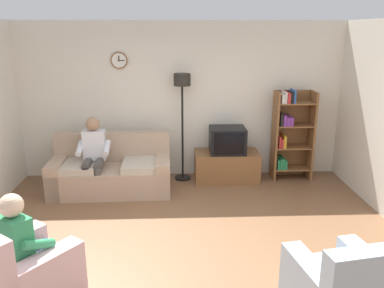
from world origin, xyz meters
TOP-DOWN VIEW (x-y plane):
  - ground_plane at (0.00, 0.00)m, footprint 12.00×12.00m
  - back_wall_assembly at (-0.00, 2.66)m, footprint 6.20×0.17m
  - couch at (-1.16, 1.87)m, footprint 1.92×0.92m
  - tv_stand at (0.77, 2.25)m, footprint 1.10×0.56m
  - tv at (0.77, 2.23)m, footprint 0.60×0.49m
  - bookshelf at (1.87, 2.32)m, footprint 0.68×0.36m
  - floor_lamp at (0.01, 2.35)m, footprint 0.28×0.28m
  - armchair_near_window at (-1.61, -0.86)m, footprint 1.17×1.19m
  - person_on_couch at (-1.40, 1.76)m, footprint 0.52×0.54m
  - person_in_left_armchair at (-1.56, -0.79)m, footprint 0.62×0.64m

SIDE VIEW (x-z plane):
  - ground_plane at x=0.00m, z-range 0.00..0.00m
  - tv_stand at x=0.77m, z-range 0.00..0.51m
  - armchair_near_window at x=-1.61m, z-range -0.16..0.74m
  - couch at x=-1.16m, z-range -0.14..0.76m
  - person_in_left_armchair at x=-1.56m, z-range 0.04..1.16m
  - person_on_couch at x=-1.40m, z-range 0.08..1.32m
  - tv at x=0.77m, z-range 0.51..0.95m
  - bookshelf at x=1.87m, z-range 0.03..1.62m
  - back_wall_assembly at x=0.00m, z-range 0.00..2.70m
  - floor_lamp at x=0.01m, z-range 0.53..2.38m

